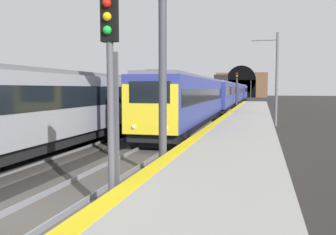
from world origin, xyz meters
TOP-DOWN VIEW (x-y plane):
  - ground_plane at (0.00, 0.00)m, footprint 320.00×320.00m
  - platform_right at (0.00, -4.08)m, footprint 112.00×3.85m
  - platform_right_edge_strip at (0.00, -2.40)m, footprint 112.00×0.50m
  - track_main_line at (0.00, 0.00)m, footprint 160.00×3.13m
  - train_main_approaching at (50.44, -0.00)m, footprint 82.89×3.19m
  - train_adjacent_platform at (15.10, 4.26)m, footprint 38.11×3.05m
  - railway_signal_near at (0.72, -1.86)m, footprint 0.39×0.38m
  - railway_signal_mid at (42.67, -1.86)m, footprint 0.39×0.38m
  - railway_signal_far at (102.93, -1.86)m, footprint 0.39×0.38m
  - overhead_signal_gantry at (4.87, 2.13)m, footprint 0.70×8.44m
  - tunnel_portal at (123.37, 2.13)m, footprint 2.28×18.27m
  - catenary_mast_near at (23.96, -6.37)m, footprint 0.22×2.23m

SIDE VIEW (x-z plane):
  - ground_plane at x=0.00m, z-range 0.00..0.00m
  - track_main_line at x=0.00m, z-range -0.06..0.15m
  - platform_right at x=0.00m, z-range 0.00..0.96m
  - platform_right_edge_strip at x=0.00m, z-range 0.96..0.96m
  - train_adjacent_platform at x=15.10m, z-range -0.14..4.73m
  - train_main_approaching at x=50.44m, z-range -0.15..4.79m
  - railway_signal_mid at x=42.67m, z-range 0.45..5.82m
  - railway_signal_near at x=0.72m, z-range 0.55..5.83m
  - railway_signal_far at x=102.93m, z-range 0.57..6.20m
  - catenary_mast_near at x=23.96m, z-range 0.11..7.86m
  - tunnel_portal at x=123.37m, z-range -1.20..10.10m
  - overhead_signal_gantry at x=4.87m, z-range 1.87..9.44m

